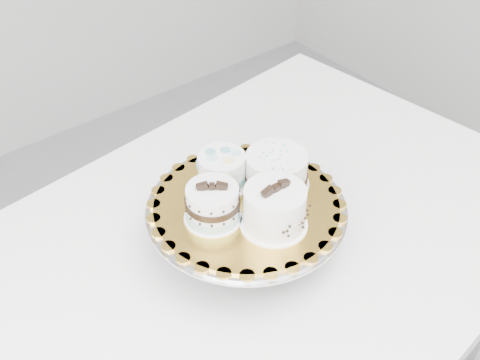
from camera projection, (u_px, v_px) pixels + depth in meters
table at (253, 263)px, 1.21m from camera, size 1.34×0.98×0.75m
cake_stand at (246, 218)px, 1.10m from camera, size 0.37×0.37×0.10m
cake_board at (246, 204)px, 1.08m from camera, size 0.38×0.38×0.00m
cake_swirl at (275, 209)px, 1.02m from camera, size 0.12×0.12×0.09m
cake_banded at (213, 205)px, 1.03m from camera, size 0.13×0.13×0.08m
cake_dots at (222, 170)px, 1.10m from camera, size 0.11×0.11×0.07m
cake_ribbon at (277, 170)px, 1.11m from camera, size 0.14×0.14×0.07m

